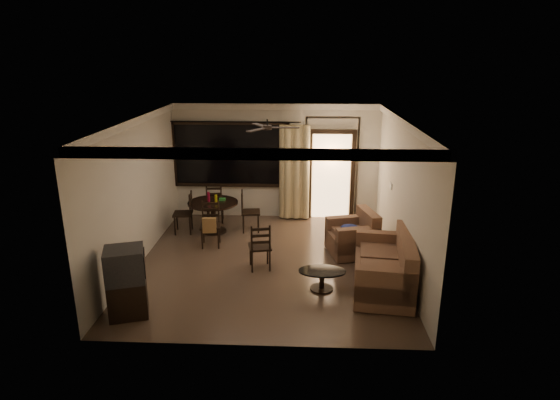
{
  "coord_description": "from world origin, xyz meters",
  "views": [
    {
      "loc": [
        0.62,
        -8.38,
        3.92
      ],
      "look_at": [
        0.22,
        0.2,
        1.22
      ],
      "focal_mm": 30.0,
      "sensor_mm": 36.0,
      "label": 1
    }
  ],
  "objects_px": {
    "dining_table": "(213,208)",
    "armchair": "(354,237)",
    "side_chair": "(260,255)",
    "dining_chair_west": "(184,221)",
    "dining_chair_south": "(211,232)",
    "dining_chair_east": "(250,219)",
    "coffee_table": "(322,277)",
    "dining_chair_north": "(215,210)",
    "sofa": "(387,269)",
    "tv_cabinet": "(127,282)"
  },
  "relations": [
    {
      "from": "dining_chair_west",
      "to": "dining_chair_south",
      "type": "xyz_separation_m",
      "value": [
        0.76,
        -0.76,
        0.02
      ]
    },
    {
      "from": "dining_chair_north",
      "to": "tv_cabinet",
      "type": "distance_m",
      "value": 4.35
    },
    {
      "from": "dining_chair_south",
      "to": "side_chair",
      "type": "bearing_deg",
      "value": -48.71
    },
    {
      "from": "dining_chair_north",
      "to": "coffee_table",
      "type": "xyz_separation_m",
      "value": [
        2.46,
        -3.34,
        -0.04
      ]
    },
    {
      "from": "dining_table",
      "to": "side_chair",
      "type": "xyz_separation_m",
      "value": [
        1.23,
        -1.89,
        -0.28
      ]
    },
    {
      "from": "dining_chair_west",
      "to": "dining_chair_south",
      "type": "relative_size",
      "value": 1.0
    },
    {
      "from": "dining_chair_north",
      "to": "sofa",
      "type": "bearing_deg",
      "value": 131.2
    },
    {
      "from": "dining_table",
      "to": "sofa",
      "type": "height_order",
      "value": "sofa"
    },
    {
      "from": "dining_chair_east",
      "to": "tv_cabinet",
      "type": "xyz_separation_m",
      "value": [
        -1.51,
        -3.72,
        0.28
      ]
    },
    {
      "from": "armchair",
      "to": "dining_chair_south",
      "type": "bearing_deg",
      "value": 160.87
    },
    {
      "from": "dining_chair_west",
      "to": "dining_chair_north",
      "type": "height_order",
      "value": "same"
    },
    {
      "from": "dining_chair_east",
      "to": "coffee_table",
      "type": "distance_m",
      "value": 3.16
    },
    {
      "from": "dining_chair_west",
      "to": "coffee_table",
      "type": "xyz_separation_m",
      "value": [
        3.04,
        -2.58,
        -0.04
      ]
    },
    {
      "from": "sofa",
      "to": "coffee_table",
      "type": "bearing_deg",
      "value": -170.01
    },
    {
      "from": "tv_cabinet",
      "to": "side_chair",
      "type": "bearing_deg",
      "value": 24.32
    },
    {
      "from": "armchair",
      "to": "dining_chair_east",
      "type": "bearing_deg",
      "value": 137.74
    },
    {
      "from": "coffee_table",
      "to": "side_chair",
      "type": "height_order",
      "value": "side_chair"
    },
    {
      "from": "coffee_table",
      "to": "side_chair",
      "type": "bearing_deg",
      "value": 145.82
    },
    {
      "from": "dining_chair_east",
      "to": "tv_cabinet",
      "type": "distance_m",
      "value": 4.02
    },
    {
      "from": "dining_chair_south",
      "to": "side_chair",
      "type": "relative_size",
      "value": 1.02
    },
    {
      "from": "armchair",
      "to": "dining_chair_west",
      "type": "bearing_deg",
      "value": 150.64
    },
    {
      "from": "dining_table",
      "to": "dining_chair_north",
      "type": "bearing_deg",
      "value": 97.4
    },
    {
      "from": "dining_chair_south",
      "to": "sofa",
      "type": "bearing_deg",
      "value": -33.6
    },
    {
      "from": "dining_chair_west",
      "to": "armchair",
      "type": "distance_m",
      "value": 3.89
    },
    {
      "from": "dining_table",
      "to": "dining_chair_east",
      "type": "height_order",
      "value": "dining_chair_east"
    },
    {
      "from": "dining_table",
      "to": "armchair",
      "type": "xyz_separation_m",
      "value": [
        3.08,
        -1.12,
        -0.2
      ]
    },
    {
      "from": "dining_chair_south",
      "to": "dining_chair_north",
      "type": "bearing_deg",
      "value": 90.44
    },
    {
      "from": "dining_table",
      "to": "coffee_table",
      "type": "height_order",
      "value": "dining_table"
    },
    {
      "from": "dining_table",
      "to": "dining_chair_east",
      "type": "relative_size",
      "value": 1.2
    },
    {
      "from": "dining_chair_north",
      "to": "armchair",
      "type": "relative_size",
      "value": 0.89
    },
    {
      "from": "armchair",
      "to": "side_chair",
      "type": "height_order",
      "value": "side_chair"
    },
    {
      "from": "coffee_table",
      "to": "side_chair",
      "type": "xyz_separation_m",
      "value": [
        -1.14,
        0.77,
        0.04
      ]
    },
    {
      "from": "sofa",
      "to": "side_chair",
      "type": "relative_size",
      "value": 2.03
    },
    {
      "from": "tv_cabinet",
      "to": "armchair",
      "type": "height_order",
      "value": "tv_cabinet"
    },
    {
      "from": "dining_table",
      "to": "dining_chair_east",
      "type": "xyz_separation_m",
      "value": [
        0.83,
        0.09,
        -0.28
      ]
    },
    {
      "from": "dining_table",
      "to": "dining_chair_north",
      "type": "relative_size",
      "value": 1.2
    },
    {
      "from": "dining_chair_west",
      "to": "side_chair",
      "type": "distance_m",
      "value": 2.62
    },
    {
      "from": "dining_chair_east",
      "to": "sofa",
      "type": "relative_size",
      "value": 0.5
    },
    {
      "from": "dining_chair_south",
      "to": "side_chair",
      "type": "xyz_separation_m",
      "value": [
        1.14,
        -1.04,
        -0.03
      ]
    },
    {
      "from": "dining_chair_west",
      "to": "dining_chair_east",
      "type": "xyz_separation_m",
      "value": [
        1.5,
        0.18,
        0.0
      ]
    },
    {
      "from": "dining_chair_east",
      "to": "armchair",
      "type": "height_order",
      "value": "dining_chair_east"
    },
    {
      "from": "dining_chair_north",
      "to": "sofa",
      "type": "relative_size",
      "value": 0.5
    },
    {
      "from": "coffee_table",
      "to": "dining_table",
      "type": "bearing_deg",
      "value": 131.6
    },
    {
      "from": "armchair",
      "to": "coffee_table",
      "type": "relative_size",
      "value": 1.31
    },
    {
      "from": "tv_cabinet",
      "to": "armchair",
      "type": "distance_m",
      "value": 4.53
    },
    {
      "from": "side_chair",
      "to": "armchair",
      "type": "bearing_deg",
      "value": -168.64
    },
    {
      "from": "dining_chair_west",
      "to": "dining_chair_east",
      "type": "height_order",
      "value": "same"
    },
    {
      "from": "tv_cabinet",
      "to": "side_chair",
      "type": "xyz_separation_m",
      "value": [
        1.91,
        1.73,
        -0.28
      ]
    },
    {
      "from": "sofa",
      "to": "armchair",
      "type": "relative_size",
      "value": 1.77
    },
    {
      "from": "sofa",
      "to": "side_chair",
      "type": "xyz_separation_m",
      "value": [
        -2.26,
        0.72,
        -0.11
      ]
    }
  ]
}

